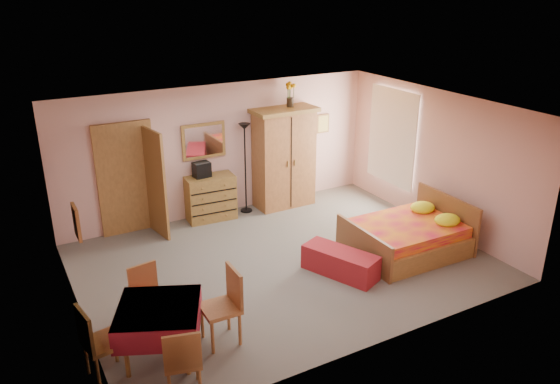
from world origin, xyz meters
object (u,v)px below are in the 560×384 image
wardrobe (284,158)px  chair_south (182,359)px  chair_east (220,308)px  wall_mirror (204,141)px  bench (340,262)px  sunflower_vase (290,94)px  stereo (202,170)px  chair_north (150,299)px  chair_west (104,341)px  bed (406,229)px  chest_of_drawers (211,198)px  floor_lamp (245,169)px  dining_table (160,332)px

wardrobe → chair_south: 5.74m
wardrobe → chair_south: bearing=-131.9°
chair_east → wardrobe: bearing=-38.1°
wall_mirror → bench: 3.64m
sunflower_vase → bench: 3.76m
stereo → chair_north: 3.66m
wardrobe → chair_south: (-3.74, -4.31, -0.57)m
chair_south → chair_west: bearing=150.2°
bed → chair_east: chair_east is taller
chest_of_drawers → wardrobe: (1.61, -0.06, 0.59)m
chair_west → chair_east: size_ratio=0.96×
chair_north → bench: bearing=169.9°
chair_south → floor_lamp: bearing=71.6°
bench → dining_table: (-3.14, -0.61, 0.16)m
wardrobe → dining_table: wardrobe is taller
stereo → bed: bearing=-49.6°
sunflower_vase → chair_west: sunflower_vase is taller
chair_south → chair_east: chair_east is taller
bench → chair_east: (-2.37, -0.68, 0.31)m
dining_table → chair_north: (0.07, 0.64, 0.09)m
bed → bench: bearing=-175.8°
bed → chair_west: size_ratio=1.94×
sunflower_vase → bench: (-0.80, -3.02, -2.10)m
chest_of_drawers → chair_south: bearing=-112.2°
chair_south → chair_west: chair_west is taller
bed → dining_table: bearing=-170.6°
wardrobe → bed: bearing=-75.5°
wall_mirror → chair_east: size_ratio=0.85×
chair_west → chair_east: 1.45m
wardrobe → sunflower_vase: size_ratio=4.14×
chest_of_drawers → sunflower_vase: sunflower_vase is taller
chair_south → dining_table: bearing=107.4°
wardrobe → bed: 3.04m
wardrobe → chair_east: 4.75m
wall_mirror → chair_east: 4.28m
chair_north → wardrobe: bearing=-151.1°
chest_of_drawers → chair_east: size_ratio=0.92×
chest_of_drawers → chair_east: bearing=-106.7°
bench → sunflower_vase: bearing=75.2°
wardrobe → bench: wardrobe is taller
floor_lamp → sunflower_vase: 1.72m
stereo → dining_table: (-2.03, -3.68, -0.67)m
wall_mirror → chair_east: bearing=-109.4°
chair_south → chair_north: (0.04, 1.38, -0.01)m
chair_east → wall_mirror: bearing=-18.2°
bed → chair_east: (-3.80, -0.77, 0.07)m
chest_of_drawers → sunflower_vase: size_ratio=1.89×
chair_south → chair_east: 1.00m
stereo → dining_table: stereo is taller
chest_of_drawers → chair_south: 4.86m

